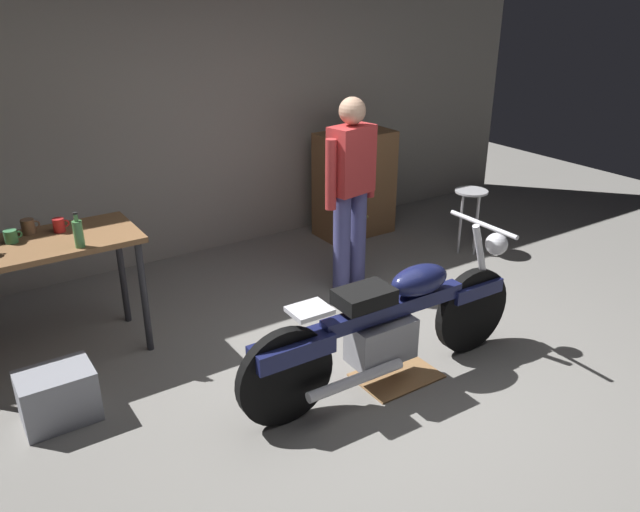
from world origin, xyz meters
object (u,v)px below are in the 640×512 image
Objects in this scene: motorcycle at (390,323)px; mug_green_speckled at (11,236)px; shop_stool at (470,204)px; person_standing at (351,187)px; storage_bin at (58,396)px; bottle at (78,233)px; mug_red_diner at (59,225)px; mug_brown_stoneware at (28,227)px; wooden_dresser at (355,184)px.

motorcycle is 18.95× the size of mug_green_speckled.
shop_stool is at bearing 33.28° from motorcycle.
person_standing is 14.45× the size of mug_green_speckled.
storage_bin is at bearing 0.49° from person_standing.
mug_green_speckled is at bearing -17.80° from person_standing.
motorcycle is 2.12m from bottle.
motorcycle is at bearing -147.50° from shop_stool.
mug_red_diner is at bearing -19.50° from person_standing.
mug_green_speckled is at bearing -139.56° from mug_brown_stoneware.
bottle reaches higher than mug_green_speckled.
shop_stool is 4.09m from mug_green_speckled.
motorcycle is 1.99× the size of wooden_dresser.
shop_stool is at bearing -4.82° from mug_red_diner.
motorcycle is 2.56m from mug_brown_stoneware.
storage_bin is 1.04m from bottle.
mug_brown_stoneware is (-3.28, -0.65, 0.40)m from wooden_dresser.
wooden_dresser reaches higher than motorcycle.
mug_brown_stoneware is at bearing 157.47° from mug_red_diner.
person_standing is (0.64, 1.33, 0.48)m from motorcycle.
wooden_dresser reaches higher than mug_red_diner.
mug_red_diner is (0.31, 0.03, 0.01)m from mug_green_speckled.
wooden_dresser is at bearing 121.92° from shop_stool.
person_standing is 1.39m from wooden_dresser.
motorcycle is at bearing -39.94° from mug_green_speckled.
bottle is at bearing 53.74° from storage_bin.
mug_brown_stoneware is (0.14, 0.94, 0.78)m from storage_bin.
person_standing is 14.95× the size of mug_red_diner.
bottle is at bearing -160.27° from wooden_dresser.
person_standing is 2.29m from mug_red_diner.
bottle is (-3.69, -0.05, 0.50)m from shop_stool.
person_standing reaches higher than wooden_dresser.
mug_red_diner is at bearing 175.18° from shop_stool.
person_standing is 2.61× the size of shop_stool.
bottle is at bearing -10.35° from person_standing.
motorcycle is 1.31× the size of person_standing.
person_standing reaches higher than mug_red_diner.
person_standing is 2.22m from bottle.
motorcycle is at bearing -22.14° from storage_bin.
mug_red_diner reaches higher than shop_stool.
wooden_dresser is at bearing -139.25° from person_standing.
mug_green_speckled is (-2.58, 0.30, 0.02)m from person_standing.
mug_green_speckled is 0.32m from mug_red_diner.
motorcycle reaches higher than storage_bin.
motorcycle is 1.55m from person_standing.
mug_green_speckled is (-4.05, 0.28, 0.45)m from shop_stool.
shop_stool is 3.78m from mug_red_diner.
person_standing reaches higher than bottle.
mug_brown_stoneware is at bearing 40.44° from mug_green_speckled.
wooden_dresser reaches higher than shop_stool.
mug_green_speckled reaches higher than shop_stool.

